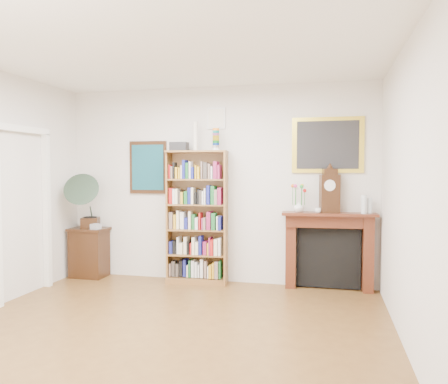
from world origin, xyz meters
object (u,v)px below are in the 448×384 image
mantel_clock (330,192)px  flower_vase (299,207)px  bookshelf (197,209)px  fireplace (329,245)px  cd_stack (96,227)px  bottle_right (370,206)px  gramophone (85,198)px  bottle_left (364,204)px  side_cabinet (89,252)px  teacup (318,210)px

mantel_clock → flower_vase: (-0.41, -0.02, -0.21)m
bookshelf → fireplace: (1.82, 0.08, -0.44)m
cd_stack → mantel_clock: (3.34, 0.18, 0.55)m
cd_stack → mantel_clock: size_ratio=0.21×
mantel_clock → bottle_right: mantel_clock is taller
fireplace → gramophone: size_ratio=1.54×
flower_vase → bottle_left: size_ratio=0.60×
side_cabinet → fireplace: fireplace is taller
side_cabinet → bottle_right: (4.03, 0.10, 0.78)m
fireplace → teacup: size_ratio=15.03×
gramophone → cd_stack: gramophone is taller
cd_stack → bottle_right: (3.85, 0.21, 0.37)m
bookshelf → bottle_right: bearing=-4.3°
cd_stack → teacup: (3.19, 0.10, 0.30)m
fireplace → teacup: bearing=-142.4°
side_cabinet → cd_stack: 0.46m
teacup → bottle_left: (0.58, 0.04, 0.09)m
teacup → side_cabinet: bearing=180.0°
side_cabinet → mantel_clock: (3.51, 0.08, 0.96)m
flower_vase → teacup: (0.26, -0.06, -0.04)m
mantel_clock → teacup: mantel_clock is taller
fireplace → flower_vase: bearing=-173.9°
bookshelf → flower_vase: size_ratio=15.11×
mantel_clock → bottle_left: bearing=-20.7°
cd_stack → teacup: bearing=1.9°
bookshelf → bottle_left: 2.27m
flower_vase → bottle_right: 0.92m
flower_vase → bottle_left: bottle_left is taller
gramophone → mantel_clock: (3.52, 0.17, 0.13)m
fireplace → cd_stack: 3.35m
teacup → flower_vase: bearing=167.9°
gramophone → bottle_left: (3.95, 0.13, -0.04)m
side_cabinet → cd_stack: (0.17, -0.10, 0.41)m
teacup → bottle_right: size_ratio=0.42×
mantel_clock → bottle_right: bearing=-13.5°
fireplace → mantel_clock: size_ratio=2.16×
cd_stack → bottle_left: 3.80m
mantel_clock → bottle_left: mantel_clock is taller
bottle_right → teacup: bearing=-171.2°
bookshelf → flower_vase: (1.42, 0.01, 0.06)m
side_cabinet → bottle_left: 4.03m
mantel_clock → bottle_right: size_ratio=2.91×
side_cabinet → fireplace: bearing=1.8°
fireplace → cd_stack: fireplace is taller
bookshelf → side_cabinet: bearing=175.7°
side_cabinet → cd_stack: cd_stack is taller
bottle_right → bookshelf: bearing=-178.5°
gramophone → flower_vase: gramophone is taller
side_cabinet → cd_stack: bearing=-31.2°
mantel_clock → bottle_right: (0.51, 0.02, -0.18)m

